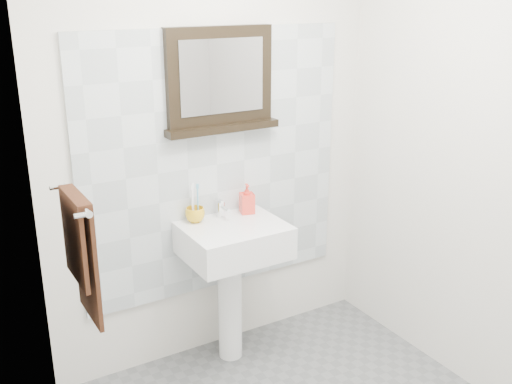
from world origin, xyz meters
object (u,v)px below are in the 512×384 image
Objects in this scene: hand_towel at (81,248)px; framed_mirror at (220,82)px; pedestal_sink at (233,255)px; soap_dispenser at (247,199)px; toothbrush_cup at (195,215)px.

framed_mirror is at bearing 32.10° from hand_towel.
soap_dispenser is (0.16, 0.12, 0.27)m from pedestal_sink.
hand_towel is at bearing -139.47° from soap_dispenser.
framed_mirror reaches higher than toothbrush_cup.
pedestal_sink is 0.31m from toothbrush_cup.
framed_mirror is at bearing 13.11° from toothbrush_cup.
soap_dispenser is at bearing -29.13° from framed_mirror.
pedestal_sink is 1.10m from hand_towel.
pedestal_sink is 1.75× the size of hand_towel.
toothbrush_cup is at bearing 36.05° from hand_towel.
framed_mirror reaches higher than soap_dispenser.
hand_towel reaches higher than toothbrush_cup.
framed_mirror reaches higher than pedestal_sink.
hand_towel is (-1.09, -0.53, 0.14)m from soap_dispenser.
framed_mirror is (0.04, 0.19, 0.94)m from pedestal_sink.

